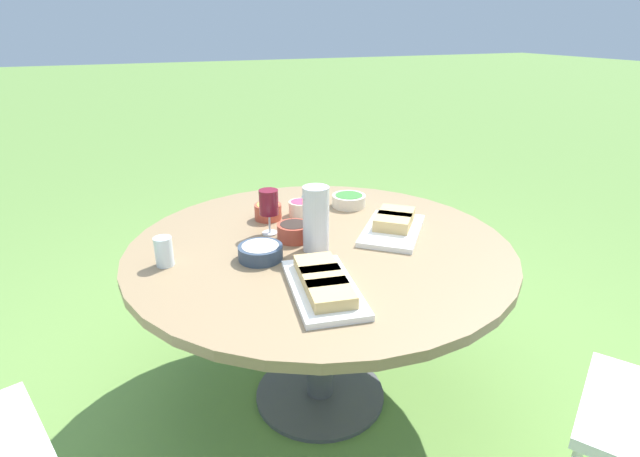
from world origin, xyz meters
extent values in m
plane|color=#668E42|center=(0.00, 0.00, 0.00)|extent=(40.00, 40.00, 0.00)
cylinder|color=#4C4C51|center=(0.00, 0.00, 0.01)|extent=(0.54, 0.54, 0.02)
cylinder|color=#4C4C51|center=(0.00, 0.00, 0.34)|extent=(0.11, 0.11, 0.65)
cylinder|color=#8C7251|center=(0.00, 0.00, 0.69)|extent=(1.41, 1.41, 0.03)
cylinder|color=white|center=(1.03, 0.13, 0.22)|extent=(0.03, 0.03, 0.43)
cylinder|color=white|center=(-0.69, 0.69, 0.22)|extent=(0.03, 0.03, 0.43)
cylinder|color=silver|center=(0.03, 0.05, 0.82)|extent=(0.09, 0.09, 0.24)
cone|color=silver|center=(0.08, 0.05, 0.92)|extent=(0.02, 0.02, 0.03)
cylinder|color=silver|center=(0.14, -0.16, 0.71)|extent=(0.06, 0.06, 0.01)
cylinder|color=silver|center=(0.14, -0.16, 0.75)|extent=(0.01, 0.01, 0.08)
cylinder|color=maroon|center=(0.14, -0.16, 0.84)|extent=(0.07, 0.07, 0.10)
cube|color=white|center=(-0.30, 0.01, 0.72)|extent=(0.39, 0.41, 0.02)
cube|color=tan|center=(-0.35, -0.05, 0.75)|extent=(0.18, 0.18, 0.05)
cube|color=tan|center=(-0.30, 0.01, 0.75)|extent=(0.18, 0.18, 0.05)
cube|color=white|center=(0.13, 0.33, 0.72)|extent=(0.25, 0.42, 0.02)
cube|color=tan|center=(0.11, 0.24, 0.74)|extent=(0.15, 0.16, 0.04)
cube|color=tan|center=(0.13, 0.33, 0.74)|extent=(0.15, 0.16, 0.04)
cube|color=tan|center=(0.14, 0.42, 0.74)|extent=(0.15, 0.16, 0.04)
cylinder|color=#B74733|center=(0.10, -0.31, 0.74)|extent=(0.11, 0.11, 0.06)
cylinder|color=#E0C147|center=(0.10, -0.31, 0.76)|extent=(0.09, 0.09, 0.03)
cylinder|color=beige|center=(-0.28, -0.33, 0.73)|extent=(0.15, 0.15, 0.05)
cylinder|color=#387533|center=(-0.28, -0.33, 0.75)|extent=(0.12, 0.12, 0.02)
cylinder|color=#B74733|center=(0.08, -0.07, 0.74)|extent=(0.13, 0.13, 0.06)
cylinder|color=#2D231E|center=(0.08, -0.07, 0.76)|extent=(0.10, 0.10, 0.03)
cylinder|color=beige|center=(-0.04, -0.30, 0.74)|extent=(0.10, 0.10, 0.06)
cylinder|color=#D6385B|center=(-0.04, -0.30, 0.75)|extent=(0.08, 0.08, 0.03)
cylinder|color=#334256|center=(0.24, 0.04, 0.73)|extent=(0.15, 0.15, 0.05)
cylinder|color=silver|center=(0.24, 0.04, 0.75)|extent=(0.13, 0.13, 0.02)
cylinder|color=silver|center=(0.55, -0.04, 0.76)|extent=(0.06, 0.06, 0.10)
camera|label=1|loc=(0.66, 1.56, 1.46)|focal=28.00mm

